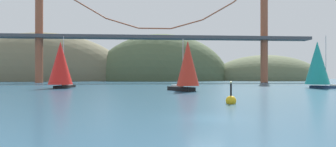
% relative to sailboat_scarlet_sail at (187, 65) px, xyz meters
% --- Properties ---
extents(ground_plane, '(360.00, 360.00, 0.00)m').
position_rel_sailboat_scarlet_sail_xyz_m(ground_plane, '(-3.66, -34.26, -4.87)').
color(ground_plane, navy).
extents(headland_center, '(69.35, 44.00, 47.66)m').
position_rel_sailboat_scarlet_sail_xyz_m(headland_center, '(1.34, 100.74, -4.87)').
color(headland_center, '#4C5B3D').
rests_on(headland_center, ground_plane).
extents(headland_left, '(86.53, 44.00, 47.93)m').
position_rel_sailboat_scarlet_sail_xyz_m(headland_left, '(-58.66, 100.74, -4.87)').
color(headland_left, '#6B664C').
rests_on(headland_left, ground_plane).
extents(headland_right, '(58.47, 44.00, 26.62)m').
position_rel_sailboat_scarlet_sail_xyz_m(headland_right, '(56.34, 100.74, -4.87)').
color(headland_right, '#5B6647').
rests_on(headland_right, ground_plane).
extents(suspension_bridge, '(121.96, 6.00, 42.17)m').
position_rel_sailboat_scarlet_sail_xyz_m(suspension_bridge, '(-3.66, 60.74, 14.14)').
color(suspension_bridge, brown).
rests_on(suspension_bridge, ground_plane).
extents(sailboat_scarlet_sail, '(6.25, 8.30, 9.81)m').
position_rel_sailboat_scarlet_sail_xyz_m(sailboat_scarlet_sail, '(0.00, 0.00, 0.00)').
color(sailboat_scarlet_sail, black).
rests_on(sailboat_scarlet_sail, ground_plane).
extents(sailboat_teal_sail, '(9.28, 9.05, 11.80)m').
position_rel_sailboat_scarlet_sail_xyz_m(sailboat_teal_sail, '(31.45, 10.65, 0.66)').
color(sailboat_teal_sail, navy).
rests_on(sailboat_teal_sail, ground_plane).
extents(sailboat_red_spinnaker, '(5.89, 9.82, 11.81)m').
position_rel_sailboat_scarlet_sail_xyz_m(sailboat_red_spinnaker, '(-26.42, 13.87, 0.53)').
color(sailboat_red_spinnaker, black).
rests_on(sailboat_red_spinnaker, ground_plane).
extents(channel_buoy, '(1.10, 1.10, 2.64)m').
position_rel_sailboat_scarlet_sail_xyz_m(channel_buoy, '(1.17, -23.98, -4.50)').
color(channel_buoy, gold).
rests_on(channel_buoy, ground_plane).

